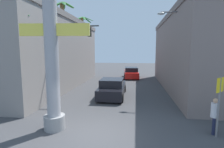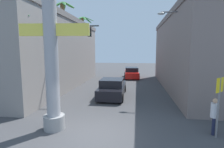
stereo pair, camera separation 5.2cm
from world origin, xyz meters
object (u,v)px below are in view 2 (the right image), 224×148
Objects in this scene: crossing_sign at (219,99)px; traffic_light_mast at (58,48)px; palm_tree_near_left at (13,47)px; car_lead at (112,88)px; pedestrian_mid_right at (176,84)px; street_lamp at (185,46)px; palm_tree_mid_left at (65,40)px; palm_tree_far_left at (83,39)px; pedestrian_by_sign at (214,114)px; neon_sign_pole at (50,25)px; car_far at (131,73)px.

traffic_light_mast is (-9.82, 5.27, 2.34)m from crossing_sign.
crossing_sign is 0.41× the size of palm_tree_near_left.
pedestrian_mid_right is (5.49, 1.40, 0.28)m from car_lead.
palm_tree_mid_left is at bearing 160.79° from street_lamp.
palm_tree_far_left is 16.42m from pedestrian_mid_right.
palm_tree_far_left is 22.16m from pedestrian_by_sign.
palm_tree_far_left is at bearing 103.01° from neon_sign_pole.
palm_tree_near_left is (0.54, -16.27, -1.60)m from palm_tree_far_left.
pedestrian_by_sign is (11.88, -18.11, -4.70)m from palm_tree_far_left.
neon_sign_pole is at bearing -67.69° from traffic_light_mast.
palm_tree_mid_left is 5.28× the size of pedestrian_mid_right.
pedestrian_mid_right is 0.99× the size of pedestrian_by_sign.
palm_tree_mid_left is 5.21× the size of pedestrian_by_sign.
palm_tree_far_left is (-11.86, 12.53, 1.49)m from street_lamp.
street_lamp is 4.04× the size of pedestrian_by_sign.
palm_tree_mid_left is (0.75, -8.66, -0.64)m from palm_tree_far_left.
neon_sign_pole reaches higher than palm_tree_mid_left.
palm_tree_mid_left reaches higher than crossing_sign.
car_lead is at bearing -165.70° from pedestrian_mid_right.
traffic_light_mast reaches higher than car_far.
street_lamp is at bearing -19.21° from palm_tree_mid_left.
street_lamp is 0.77× the size of palm_tree_mid_left.
crossing_sign reaches higher than pedestrian_by_sign.
palm_tree_mid_left reaches higher than pedestrian_by_sign.
neon_sign_pole is 10.56m from palm_tree_mid_left.
car_far is 0.53× the size of palm_tree_far_left.
pedestrian_by_sign is (0.12, -7.65, 0.01)m from pedestrian_mid_right.
palm_tree_far_left is (-11.88, 18.41, 3.90)m from crossing_sign.
street_lamp is 0.75× the size of palm_tree_far_left.
crossing_sign is at bearing 1.47° from neon_sign_pole.
car_far is 0.54× the size of palm_tree_mid_left.
traffic_light_mast is 0.66× the size of palm_tree_mid_left.
crossing_sign is 11.38m from traffic_light_mast.
palm_tree_near_left is at bearing -114.60° from car_far.
street_lamp is 3.84m from pedestrian_mid_right.
car_lead is at bearing -62.15° from palm_tree_far_left.
pedestrian_by_sign is at bearing -9.19° from palm_tree_near_left.
pedestrian_by_sign is (-0.00, 0.31, -0.79)m from crossing_sign.
car_far is 11.15m from palm_tree_mid_left.
palm_tree_mid_left reaches higher than street_lamp.
traffic_light_mast is (-2.24, 5.46, -0.94)m from neon_sign_pole.
neon_sign_pole is 11.78m from pedestrian_mid_right.
palm_tree_mid_left reaches higher than pedestrian_mid_right.
pedestrian_mid_right is at bearing 90.85° from crossing_sign.
street_lamp is 6.64m from car_lead.
crossing_sign is at bearing -89.90° from pedestrian_by_sign.
neon_sign_pole is at bearing -141.22° from street_lamp.
palm_tree_near_left is at bearing 169.30° from crossing_sign.
palm_tree_mid_left is (-11.13, 9.76, 3.27)m from crossing_sign.
traffic_light_mast is 1.16× the size of car_lead.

